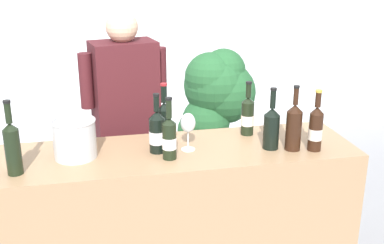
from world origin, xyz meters
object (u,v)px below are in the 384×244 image
wine_bottle_5 (164,122)px  potted_shrub (215,101)px  wine_bottle_6 (271,127)px  ice_bucket (75,138)px  person_server (127,143)px  wine_bottle_7 (248,115)px  wine_bottle_1 (316,128)px  wine_bottle_4 (169,137)px  wine_glass (188,124)px  wine_bottle_3 (12,146)px  wine_bottle_0 (294,126)px  wine_bottle_2 (157,132)px

wine_bottle_5 → potted_shrub: (0.54, 1.00, -0.21)m
wine_bottle_6 → ice_bucket: 1.01m
person_server → potted_shrub: bearing=37.0°
wine_bottle_7 → wine_bottle_1: bearing=-47.4°
potted_shrub → wine_bottle_6: bearing=-90.3°
wine_bottle_5 → wine_bottle_7: 0.48m
wine_bottle_6 → ice_bucket: bearing=174.8°
wine_bottle_4 → wine_bottle_5: 0.21m
wine_bottle_4 → person_server: 0.75m
wine_bottle_6 → wine_glass: (-0.43, 0.07, 0.02)m
wine_bottle_5 → person_server: size_ratio=0.21×
wine_bottle_4 → person_server: bearing=103.7°
wine_bottle_1 → potted_shrub: bearing=99.5°
wine_bottle_3 → wine_glass: wine_bottle_3 is taller
wine_bottle_0 → wine_bottle_6: bearing=159.4°
wine_bottle_3 → wine_bottle_7: (1.22, 0.28, -0.02)m
wine_bottle_2 → wine_glass: bearing=-0.4°
wine_bottle_0 → wine_glass: (-0.54, 0.11, 0.01)m
wine_bottle_6 → wine_bottle_1: bearing=-18.1°
wine_bottle_4 → wine_bottle_7: bearing=27.0°
wine_bottle_1 → potted_shrub: size_ratio=0.26×
potted_shrub → ice_bucket: bearing=-132.6°
wine_bottle_4 → wine_glass: wine_bottle_4 is taller
wine_bottle_0 → wine_bottle_4: (-0.65, 0.02, -0.02)m
wine_bottle_0 → wine_bottle_1: bearing=-15.5°
wine_bottle_0 → wine_bottle_1: wine_bottle_0 is taller
wine_bottle_5 → ice_bucket: size_ratio=1.52×
person_server → wine_bottle_2: bearing=-78.7°
wine_bottle_3 → wine_bottle_7: bearing=12.8°
wine_bottle_1 → wine_bottle_3: 1.49m
wine_bottle_5 → ice_bucket: (-0.47, -0.09, -0.02)m
wine_bottle_7 → person_server: (-0.65, 0.43, -0.28)m
wine_bottle_4 → potted_shrub: (0.55, 1.21, -0.20)m
wine_bottle_5 → wine_bottle_6: bearing=-18.9°
wine_bottle_0 → wine_bottle_1: (0.11, -0.03, -0.01)m
wine_bottle_0 → wine_bottle_4: wine_bottle_0 is taller
wine_bottle_3 → person_server: (0.57, 0.70, -0.30)m
wine_bottle_7 → ice_bucket: 0.96m
wine_bottle_3 → wine_bottle_5: 0.78m
wine_bottle_0 → wine_bottle_4: 0.65m
wine_bottle_0 → wine_bottle_2: size_ratio=1.11×
wine_bottle_0 → wine_bottle_6: (-0.11, 0.04, -0.01)m
wine_bottle_2 → wine_bottle_5: (0.06, 0.11, 0.01)m
wine_bottle_4 → wine_glass: 0.15m
wine_bottle_4 → wine_bottle_5: (0.01, 0.21, 0.01)m
wine_bottle_6 → ice_bucket: (-1.00, 0.09, -0.02)m
wine_bottle_7 → wine_bottle_4: bearing=-153.0°
wine_bottle_2 → wine_bottle_3: wine_bottle_3 is taller
wine_bottle_2 → wine_bottle_6: (0.59, -0.07, 0.01)m
wine_bottle_3 → potted_shrub: 1.80m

